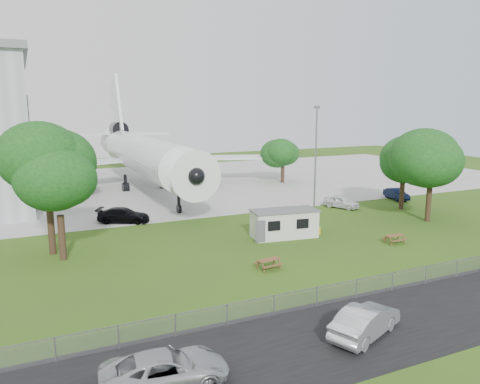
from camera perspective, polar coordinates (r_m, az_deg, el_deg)
name	(u,v)px	position (r m, az deg, el deg)	size (l,w,h in m)	color
ground	(271,257)	(38.55, 3.84, -7.96)	(160.00, 160.00, 0.00)	#3D6517
asphalt_strip	(381,324)	(28.67, 16.81, -15.17)	(120.00, 8.00, 0.02)	black
concrete_apron	(153,185)	(73.23, -10.53, 0.81)	(120.00, 46.00, 0.03)	#B7B7B2
airliner	(142,153)	(70.00, -11.83, 4.66)	(46.36, 47.73, 17.69)	white
site_cabin	(284,223)	(44.06, 5.42, -3.83)	(6.90, 3.51, 2.62)	beige
picnic_west	(269,269)	(35.99, 3.52, -9.33)	(1.80, 1.50, 0.76)	brown
picnic_east	(394,243)	(44.48, 18.29, -5.94)	(1.80, 1.50, 0.76)	brown
fence	(343,301)	(31.11, 12.45, -12.87)	(58.00, 0.04, 1.30)	gray
lamp_mast	(315,169)	(46.54, 9.16, 2.75)	(0.16, 0.16, 12.00)	slate
tree_west_big	(46,162)	(40.77, -22.57, 3.36)	(7.25, 7.25, 11.33)	#382619
tree_west_small	(58,183)	(39.15, -21.31, 1.05)	(6.46, 6.46, 9.50)	#382619
tree_east_front	(432,159)	(52.79, 22.35, 3.71)	(7.48, 7.48, 10.40)	#382619
tree_east_back	(404,161)	(58.15, 19.37, 3.63)	(7.25, 7.25, 9.43)	#382619
tree_far_apron	(283,152)	(74.30, 5.26, 4.84)	(5.32, 5.32, 7.52)	#382619
car_centre_sedan	(365,321)	(26.82, 15.02, -15.00)	(1.76, 5.06, 1.67)	#ACAFB4
car_west_estate	(166,370)	(22.20, -9.06, -20.65)	(2.62, 5.68, 1.58)	#A8AAAF
car_ne_hatch	(341,202)	(57.50, 12.24, -1.19)	(1.74, 4.32, 1.47)	silver
car_ne_sedan	(396,194)	(64.49, 18.53, -0.25)	(1.52, 4.35, 1.43)	black
car_apron_van	(124,215)	(50.74, -14.02, -2.78)	(2.20, 5.42, 1.57)	black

